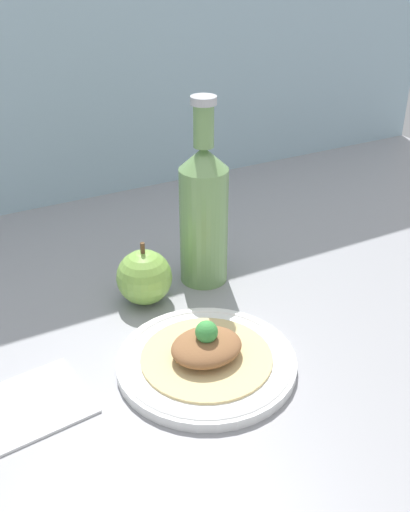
{
  "coord_description": "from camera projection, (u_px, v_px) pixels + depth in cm",
  "views": [
    {
      "loc": [
        -37.58,
        -66.92,
        53.63
      ],
      "look_at": [
        -1.71,
        -0.19,
        10.89
      ],
      "focal_mm": 42.0,
      "sensor_mm": 36.0,
      "label": 1
    }
  ],
  "objects": [
    {
      "name": "ground_plane",
      "position": [
        214.0,
        324.0,
        0.94
      ],
      "size": [
        180.0,
        110.0,
        4.0
      ],
      "primitive_type": "cube",
      "color": "gray"
    },
    {
      "name": "apple",
      "position": [
        144.0,
        277.0,
        0.94
      ],
      "size": [
        8.85,
        8.85,
        10.54
      ],
      "color": "#84B74C",
      "rests_on": "ground_plane"
    },
    {
      "name": "napkin",
      "position": [
        18.0,
        409.0,
        0.75
      ],
      "size": [
        18.25,
        13.98,
        0.8
      ],
      "color": "white",
      "rests_on": "ground_plane"
    },
    {
      "name": "plated_food",
      "position": [
        207.0,
        349.0,
        0.81
      ],
      "size": [
        18.02,
        18.02,
        6.03
      ],
      "color": "#D6BC7F",
      "rests_on": "plate"
    },
    {
      "name": "cider_bottle",
      "position": [
        204.0,
        211.0,
        0.96
      ],
      "size": [
        7.92,
        7.92,
        31.12
      ],
      "color": "#729E5B",
      "rests_on": "ground_plane"
    },
    {
      "name": "wall_backsplash",
      "position": [
        80.0,
        1.0,
        1.15
      ],
      "size": [
        180.0,
        3.0,
        80.0
      ],
      "color": "#9EBCCC",
      "rests_on": "ground_plane"
    },
    {
      "name": "plate",
      "position": [
        207.0,
        361.0,
        0.82
      ],
      "size": [
        24.61,
        24.61,
        1.7
      ],
      "color": "white",
      "rests_on": "ground_plane"
    }
  ]
}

